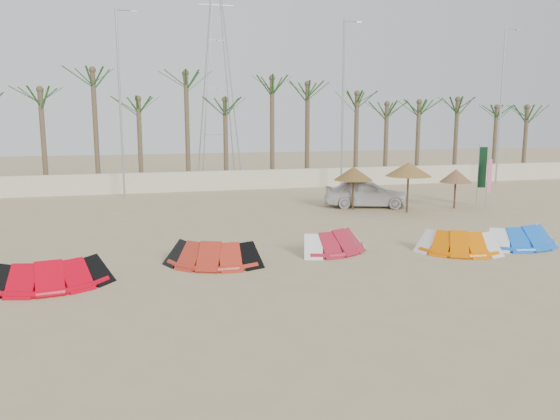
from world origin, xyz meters
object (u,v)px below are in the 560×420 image
object	(u,v)px
kite_red_left	(51,271)
car	(366,193)
kite_red_right	(333,240)
parasol_left	(353,174)
kite_orange	(454,241)
parasol_right	(456,176)
kite_blue	(519,235)
kite_red_mid	(211,252)
parasol_mid	(409,169)

from	to	relation	value
kite_red_left	car	world-z (taller)	car
kite_red_right	parasol_left	world-z (taller)	parasol_left
car	kite_orange	bearing A→B (deg)	-168.10
car	kite_red_right	bearing A→B (deg)	167.30
kite_orange	car	size ratio (longest dim) A/B	0.75
parasol_left	parasol_right	bearing A→B (deg)	-10.13
kite_red_left	kite_blue	bearing A→B (deg)	2.52
kite_red_left	kite_blue	size ratio (longest dim) A/B	1.05
parasol_right	car	xyz separation A→B (m)	(-4.40, 1.66, -0.98)
kite_red_mid	kite_orange	size ratio (longest dim) A/B	1.06
kite_red_left	kite_red_right	xyz separation A→B (m)	(9.40, 1.80, -0.00)
kite_red_mid	parasol_mid	world-z (taller)	parasol_mid
parasol_right	car	size ratio (longest dim) A/B	0.47
kite_red_right	parasol_right	distance (m)	12.04
kite_red_right	kite_orange	bearing A→B (deg)	-17.57
kite_orange	kite_red_right	bearing A→B (deg)	162.43
kite_orange	parasol_left	bearing A→B (deg)	90.09
kite_red_mid	kite_orange	bearing A→B (deg)	-4.31
kite_red_right	parasol_mid	size ratio (longest dim) A/B	1.31
kite_red_left	parasol_mid	xyz separation A→B (m)	(15.90, 8.44, 1.80)
kite_red_right	kite_red_left	bearing A→B (deg)	-169.15
kite_red_left	kite_orange	world-z (taller)	same
kite_blue	parasol_right	world-z (taller)	parasol_right
kite_red_right	kite_blue	bearing A→B (deg)	-8.61
kite_red_mid	parasol_left	bearing A→B (deg)	45.30
kite_red_left	parasol_mid	world-z (taller)	parasol_mid
kite_red_mid	kite_red_right	xyz separation A→B (m)	(4.57, 0.66, -0.00)
kite_red_right	car	bearing A→B (deg)	59.58
kite_red_mid	kite_orange	world-z (taller)	same
parasol_mid	parasol_right	distance (m)	3.16
kite_red_mid	kite_red_left	bearing A→B (deg)	-166.67
kite_red_left	car	size ratio (longest dim) A/B	0.78
kite_red_right	car	size ratio (longest dim) A/B	0.75
kite_orange	parasol_right	xyz separation A→B (m)	(5.44, 8.48, 1.33)
kite_red_left	kite_orange	bearing A→B (deg)	2.06
kite_orange	car	xyz separation A→B (m)	(1.03, 10.14, 0.35)
kite_red_left	kite_blue	world-z (taller)	same
kite_orange	parasol_left	xyz separation A→B (m)	(-0.02, 9.45, 1.51)
car	kite_blue	bearing A→B (deg)	-151.27
kite_red_right	car	xyz separation A→B (m)	(5.18, 8.83, 0.35)
kite_orange	parasol_right	bearing A→B (deg)	57.34
kite_red_left	kite_red_mid	size ratio (longest dim) A/B	0.99
kite_red_mid	kite_red_right	distance (m)	4.62
kite_red_mid	kite_blue	distance (m)	11.69
kite_blue	parasol_left	bearing A→B (deg)	107.90
kite_red_left	kite_orange	distance (m)	13.56
kite_red_left	parasol_right	distance (m)	21.04
kite_red_mid	parasol_mid	bearing A→B (deg)	33.37
kite_red_left	parasol_right	size ratio (longest dim) A/B	1.67
kite_red_mid	kite_blue	bearing A→B (deg)	-2.05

